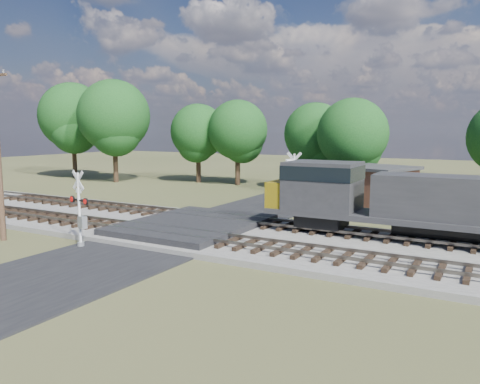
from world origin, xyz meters
The scene contains 10 objects.
ground centered at (0.00, 0.00, 0.00)m, with size 160.00×160.00×0.00m, color #3D4424.
ballast_bed centered at (10.00, 0.50, 0.15)m, with size 140.00×10.00×0.30m, color gray.
road centered at (0.00, 0.00, 0.04)m, with size 7.00×60.00×0.08m, color black.
crossing_panel centered at (0.00, 0.50, 0.32)m, with size 7.00×9.00×0.62m, color #262628.
track_near centered at (3.12, -2.00, 0.41)m, with size 140.00×2.60×0.33m.
track_far centered at (3.12, 3.00, 0.41)m, with size 140.00×2.60×0.33m.
crossing_signal_near centered at (-2.81, -5.51, 1.67)m, with size 1.60×0.44×4.01m.
crossing_signal_far centered at (2.99, 8.61, 1.87)m, with size 1.81×0.39×4.50m.
equipment_shed centered at (7.79, 13.43, 1.69)m, with size 6.28×6.28×3.34m.
treeline centered at (0.74, 19.64, 6.51)m, with size 85.75×11.91×11.91m.
Camera 1 is at (15.83, -22.11, 6.07)m, focal length 35.00 mm.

